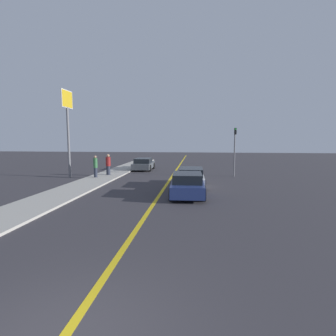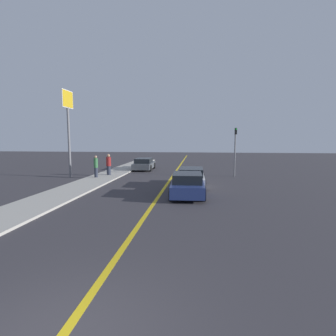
# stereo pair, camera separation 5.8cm
# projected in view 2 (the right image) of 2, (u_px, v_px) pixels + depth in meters

# --- Properties ---
(road_center_line) EXTENTS (0.20, 60.00, 0.01)m
(road_center_line) POSITION_uv_depth(u_px,v_px,m) (171.00, 178.00, 21.92)
(road_center_line) COLOR gold
(road_center_line) RESTS_ON ground_plane
(sidewalk_left) EXTENTS (2.64, 35.95, 0.11)m
(sidewalk_left) POSITION_uv_depth(u_px,v_px,m) (105.00, 176.00, 22.54)
(sidewalk_left) COLOR #ADA89E
(sidewalk_left) RESTS_ON ground_plane
(car_near_right_lane) EXTENTS (2.05, 4.14, 1.34)m
(car_near_right_lane) POSITION_uv_depth(u_px,v_px,m) (188.00, 185.00, 15.04)
(car_near_right_lane) COLOR navy
(car_near_right_lane) RESTS_ON ground_plane
(car_ahead_center) EXTENTS (1.94, 4.32, 1.30)m
(car_ahead_center) POSITION_uv_depth(u_px,v_px,m) (191.00, 177.00, 18.02)
(car_ahead_center) COLOR silver
(car_ahead_center) RESTS_ON ground_plane
(car_far_distant) EXTENTS (2.02, 4.28, 1.24)m
(car_far_distant) POSITION_uv_depth(u_px,v_px,m) (144.00, 164.00, 27.75)
(car_far_distant) COLOR #4C5156
(car_far_distant) RESTS_ON ground_plane
(pedestrian_near_curb) EXTENTS (0.33, 0.33, 1.80)m
(pedestrian_near_curb) POSITION_uv_depth(u_px,v_px,m) (96.00, 166.00, 21.62)
(pedestrian_near_curb) COLOR #282D3D
(pedestrian_near_curb) RESTS_ON sidewalk_left
(pedestrian_mid_group) EXTENTS (0.41, 0.41, 1.84)m
(pedestrian_mid_group) POSITION_uv_depth(u_px,v_px,m) (109.00, 165.00, 23.05)
(pedestrian_mid_group) COLOR #282D3D
(pedestrian_mid_group) RESTS_ON sidewalk_left
(traffic_light) EXTENTS (0.18, 0.40, 4.19)m
(traffic_light) POSITION_uv_depth(u_px,v_px,m) (235.00, 147.00, 22.47)
(traffic_light) COLOR slate
(traffic_light) RESTS_ON ground_plane
(roadside_sign) EXTENTS (0.20, 1.80, 7.28)m
(roadside_sign) POSITION_uv_depth(u_px,v_px,m) (68.00, 113.00, 21.83)
(roadside_sign) COLOR slate
(roadside_sign) RESTS_ON ground_plane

